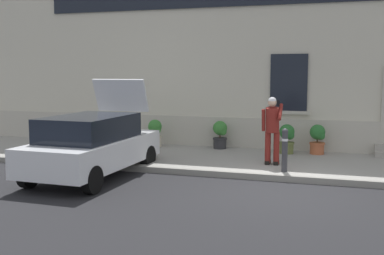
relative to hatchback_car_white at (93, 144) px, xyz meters
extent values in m
plane|color=#232326|center=(4.48, -0.02, -0.80)|extent=(80.00, 80.00, 0.00)
cube|color=#99968E|center=(4.48, 2.78, -0.72)|extent=(24.00, 3.60, 0.15)
cube|color=gray|center=(4.48, 0.92, -0.72)|extent=(24.00, 0.12, 0.15)
cube|color=beige|center=(4.48, 5.28, 2.95)|extent=(24.00, 1.40, 7.50)
cube|color=#BCB7A8|center=(4.48, 4.56, -0.25)|extent=(24.00, 0.08, 1.10)
cube|color=black|center=(4.09, 4.55, 1.40)|extent=(1.10, 0.06, 1.70)
cube|color=#BCB7A8|center=(4.09, 4.52, 0.50)|extent=(1.30, 0.12, 0.10)
cube|color=white|center=(0.00, 0.02, -0.18)|extent=(1.85, 4.04, 0.64)
cube|color=black|center=(0.00, -0.13, 0.42)|extent=(1.60, 2.44, 0.56)
cube|color=black|center=(0.05, 2.03, -0.40)|extent=(1.66, 0.14, 0.20)
cube|color=yellow|center=(0.05, 2.03, -0.22)|extent=(0.52, 0.03, 0.12)
cube|color=#B21414|center=(-0.70, 2.05, 0.04)|extent=(0.16, 0.04, 0.18)
cube|color=#B21414|center=(0.81, 2.01, 0.04)|extent=(0.16, 0.04, 0.18)
cube|color=white|center=(0.03, 1.47, 1.10)|extent=(1.50, 0.40, 0.87)
cylinder|color=black|center=(-0.83, -1.36, -0.50)|extent=(0.21, 0.60, 0.60)
cylinder|color=black|center=(0.76, -1.40, -0.50)|extent=(0.21, 0.60, 0.60)
cylinder|color=black|center=(-0.76, 1.44, -0.50)|extent=(0.21, 0.60, 0.60)
cylinder|color=black|center=(0.83, 1.40, -0.50)|extent=(0.21, 0.60, 0.60)
cylinder|color=#333338|center=(4.38, 1.33, -0.17)|extent=(0.14, 0.14, 0.95)
sphere|color=#333338|center=(4.38, 1.33, 0.32)|extent=(0.15, 0.15, 0.15)
cylinder|color=silver|center=(4.38, 1.33, 0.12)|extent=(0.15, 0.15, 0.06)
cylinder|color=maroon|center=(3.87, 2.09, -0.20)|extent=(0.15, 0.15, 0.82)
cube|color=black|center=(3.87, 2.15, -0.60)|extent=(0.12, 0.28, 0.10)
cylinder|color=maroon|center=(4.09, 2.09, -0.20)|extent=(0.15, 0.15, 0.82)
cube|color=black|center=(4.09, 2.15, -0.60)|extent=(0.12, 0.28, 0.10)
cylinder|color=maroon|center=(3.98, 2.04, 0.52)|extent=(0.34, 0.43, 0.66)
sphere|color=tan|center=(3.98, 1.97, 0.96)|extent=(0.22, 0.22, 0.22)
sphere|color=silver|center=(3.98, 1.97, 0.99)|extent=(0.21, 0.21, 0.21)
cylinder|color=maroon|center=(3.76, 2.00, 0.50)|extent=(0.09, 0.17, 0.57)
cylinder|color=maroon|center=(4.18, 2.00, 0.72)|extent=(0.09, 0.42, 0.41)
cube|color=black|center=(4.13, 1.95, 0.94)|extent=(0.07, 0.02, 0.15)
cylinder|color=beige|center=(-0.01, 3.97, -0.48)|extent=(0.40, 0.40, 0.34)
cylinder|color=beige|center=(-0.01, 3.97, -0.34)|extent=(0.44, 0.44, 0.05)
cylinder|color=#47331E|center=(-0.01, 3.97, -0.19)|extent=(0.04, 0.04, 0.24)
sphere|color=#387F33|center=(-0.01, 3.97, -0.01)|extent=(0.44, 0.44, 0.44)
sphere|color=#387F33|center=(0.09, 3.92, -0.11)|extent=(0.24, 0.24, 0.24)
cylinder|color=#2D2D30|center=(2.07, 4.19, -0.48)|extent=(0.40, 0.40, 0.34)
cylinder|color=#2D2D30|center=(2.07, 4.19, -0.34)|extent=(0.44, 0.44, 0.05)
cylinder|color=#47331E|center=(2.07, 4.19, -0.19)|extent=(0.04, 0.04, 0.24)
sphere|color=#387F33|center=(2.07, 4.19, -0.01)|extent=(0.44, 0.44, 0.44)
sphere|color=#387F33|center=(2.17, 4.14, -0.11)|extent=(0.24, 0.24, 0.24)
cylinder|color=#606B38|center=(4.14, 3.90, -0.48)|extent=(0.40, 0.40, 0.34)
cylinder|color=#606B38|center=(4.14, 3.90, -0.34)|extent=(0.44, 0.44, 0.05)
cylinder|color=#47331E|center=(4.14, 3.90, -0.19)|extent=(0.04, 0.04, 0.24)
sphere|color=#286B2D|center=(4.14, 3.90, -0.01)|extent=(0.44, 0.44, 0.44)
sphere|color=#286B2D|center=(4.24, 3.85, -0.11)|extent=(0.24, 0.24, 0.24)
cylinder|color=#B25B38|center=(4.99, 4.08, -0.48)|extent=(0.40, 0.40, 0.34)
cylinder|color=#B25B38|center=(4.99, 4.08, -0.34)|extent=(0.44, 0.44, 0.05)
cylinder|color=#47331E|center=(4.99, 4.08, -0.19)|extent=(0.04, 0.04, 0.24)
sphere|color=#286B2D|center=(4.99, 4.08, -0.01)|extent=(0.44, 0.44, 0.44)
sphere|color=#286B2D|center=(5.09, 4.03, -0.11)|extent=(0.24, 0.24, 0.24)
camera|label=1|loc=(5.65, -9.98, 1.74)|focal=44.54mm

